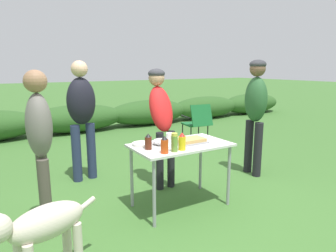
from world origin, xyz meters
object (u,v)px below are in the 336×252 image
at_px(standing_person_in_olive_jacket, 161,112).
at_px(camp_chair_green_behind_table, 198,121).
at_px(plate_stack, 142,144).
at_px(relish_jar, 174,143).
at_px(mixing_bowl, 161,142).
at_px(folding_table, 181,151).
at_px(standing_person_with_beanie, 82,110).
at_px(standing_person_in_dark_puffer, 40,136).
at_px(food_tray, 190,141).
at_px(mustard_bottle, 182,142).
at_px(paper_cup_stack, 169,137).
at_px(hot_sauce_bottle, 165,145).
at_px(bbq_sauce_bottle, 148,142).
at_px(dog, 40,228).
at_px(standing_person_in_navy_coat, 256,105).

xyz_separation_m(standing_person_in_olive_jacket, camp_chair_green_behind_table, (1.81, 1.62, -0.54)).
xyz_separation_m(plate_stack, relish_jar, (0.18, -0.39, 0.08)).
bearing_deg(mixing_bowl, standing_person_in_olive_jacket, 59.94).
bearing_deg(folding_table, standing_person_with_beanie, 117.17).
distance_m(mixing_bowl, standing_person_in_dark_puffer, 1.24).
height_order(food_tray, standing_person_in_olive_jacket, standing_person_in_olive_jacket).
bearing_deg(food_tray, mustard_bottle, -141.45).
bearing_deg(paper_cup_stack, relish_jar, -114.20).
bearing_deg(standing_person_in_dark_puffer, plate_stack, -89.42).
bearing_deg(mixing_bowl, camp_chair_green_behind_table, 45.66).
height_order(standing_person_in_dark_puffer, camp_chair_green_behind_table, standing_person_in_dark_puffer).
relative_size(plate_stack, hot_sauce_bottle, 1.21).
bearing_deg(camp_chair_green_behind_table, plate_stack, -129.88).
height_order(relish_jar, bbq_sauce_bottle, relish_jar).
relative_size(hot_sauce_bottle, bbq_sauce_bottle, 1.06).
height_order(food_tray, paper_cup_stack, paper_cup_stack).
bearing_deg(plate_stack, camp_chair_green_behind_table, 42.15).
bearing_deg(standing_person_in_olive_jacket, dog, -144.05).
relative_size(mixing_bowl, relish_jar, 0.93).
distance_m(folding_table, standing_person_in_olive_jacket, 0.75).
height_order(food_tray, standing_person_with_beanie, standing_person_with_beanie).
height_order(standing_person_in_navy_coat, dog, standing_person_in_navy_coat).
xyz_separation_m(mustard_bottle, dog, (-1.45, -0.35, -0.37)).
bearing_deg(mustard_bottle, plate_stack, 126.38).
distance_m(paper_cup_stack, standing_person_in_navy_coat, 1.59).
distance_m(plate_stack, hot_sauce_bottle, 0.40).
height_order(standing_person_in_dark_puffer, dog, standing_person_in_dark_puffer).
distance_m(mixing_bowl, standing_person_in_olive_jacket, 0.69).
height_order(mixing_bowl, standing_person_in_dark_puffer, standing_person_in_dark_puffer).
bearing_deg(relish_jar, plate_stack, 115.17).
xyz_separation_m(folding_table, standing_person_in_dark_puffer, (-1.43, 0.24, 0.29)).
xyz_separation_m(paper_cup_stack, standing_person_in_olive_jacket, (0.17, 0.49, 0.22)).
bearing_deg(plate_stack, hot_sauce_bottle, -80.85).
bearing_deg(standing_person_in_navy_coat, plate_stack, -77.32).
relative_size(hot_sauce_bottle, dog, 0.20).
relative_size(bbq_sauce_bottle, standing_person_with_beanie, 0.10).
relative_size(food_tray, plate_stack, 1.69).
height_order(bbq_sauce_bottle, mustard_bottle, mustard_bottle).
distance_m(plate_stack, standing_person_in_navy_coat, 1.94).
height_order(paper_cup_stack, camp_chair_green_behind_table, paper_cup_stack).
distance_m(folding_table, standing_person_in_navy_coat, 1.59).
bearing_deg(bbq_sauce_bottle, hot_sauce_bottle, -71.15).
relative_size(bbq_sauce_bottle, standing_person_in_olive_jacket, 0.11).
xyz_separation_m(bbq_sauce_bottle, dog, (-1.16, -0.55, -0.37)).
bearing_deg(paper_cup_stack, camp_chair_green_behind_table, 46.93).
xyz_separation_m(dog, camp_chair_green_behind_table, (3.50, 2.84, 0.01)).
xyz_separation_m(hot_sauce_bottle, camp_chair_green_behind_table, (2.27, 2.50, -0.36)).
bearing_deg(plate_stack, mustard_bottle, -53.62).
height_order(mixing_bowl, standing_person_in_navy_coat, standing_person_in_navy_coat).
xyz_separation_m(mixing_bowl, standing_person_in_dark_puffer, (-1.22, 0.14, 0.18)).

